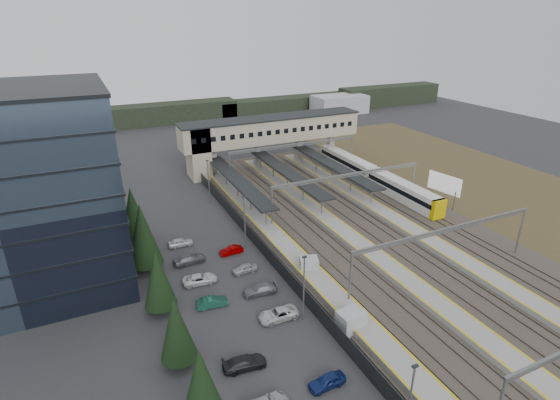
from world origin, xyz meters
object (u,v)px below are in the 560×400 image
relay_cabin_far (309,266)px  billboard (444,185)px  relay_cabin_near (351,321)px  footbridge (260,133)px  office_building (6,197)px  train (373,176)px

relay_cabin_far → billboard: size_ratio=0.45×
billboard → relay_cabin_near: bearing=-147.2°
relay_cabin_near → relay_cabin_far: (1.33, 11.93, -0.10)m
footbridge → billboard: 38.98m
office_building → footbridge: office_building is taller
office_building → train: 61.86m
relay_cabin_near → footbridge: bearing=77.5°
office_building → billboard: size_ratio=3.80×
office_building → relay_cabin_far: bearing=-19.7°
billboard → train: bearing=112.4°
footbridge → train: size_ratio=1.10×
office_building → relay_cabin_near: office_building is taller
office_building → relay_cabin_far: office_building is taller
footbridge → train: (16.30, -19.01, -6.04)m
billboard → office_building: bearing=178.1°
billboard → footbridge: bearing=124.0°
office_building → relay_cabin_near: (31.77, -23.79, -11.01)m
office_building → relay_cabin_far: 36.88m
relay_cabin_far → billboard: bearing=16.8°
relay_cabin_far → office_building: bearing=160.3°
office_building → relay_cabin_near: bearing=-36.8°
footbridge → billboard: (21.69, -32.12, -4.12)m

